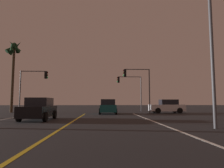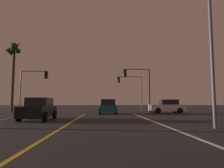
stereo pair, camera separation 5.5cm
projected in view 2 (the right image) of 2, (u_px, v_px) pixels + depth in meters
lane_edge_right at (186, 134)px, 8.51m from camera, size 0.16×30.83×0.01m
lane_center_divider at (50, 135)px, 8.28m from camera, size 0.16×30.83×0.01m
car_ahead_far at (108, 107)px, 23.52m from camera, size 2.02×4.30×1.70m
car_oncoming at (39, 109)px, 15.38m from camera, size 2.02×4.30×1.70m
car_crossing_side at (167, 106)px, 25.37m from camera, size 4.30×2.02×1.70m
traffic_light_near_right at (137, 80)px, 24.73m from camera, size 3.34×0.36×5.48m
traffic_light_near_left at (34, 81)px, 24.21m from camera, size 3.34×0.36×5.16m
traffic_light_far_right at (129, 85)px, 30.18m from camera, size 3.73×0.36×5.25m
street_lamp_right_near at (202, 22)px, 10.75m from camera, size 2.24×0.44×9.00m
palm_tree_left_far at (14, 54)px, 27.38m from camera, size 2.22×2.14×9.92m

